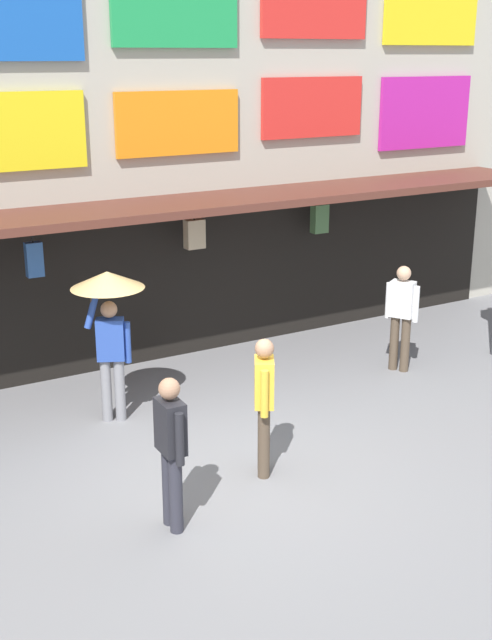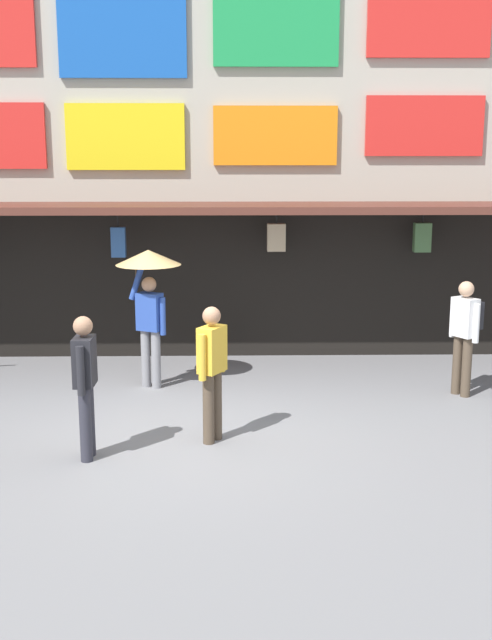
{
  "view_description": "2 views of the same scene",
  "coord_description": "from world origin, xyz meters",
  "px_view_note": "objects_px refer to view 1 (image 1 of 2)",
  "views": [
    {
      "loc": [
        -4.33,
        -7.66,
        4.74
      ],
      "look_at": [
        0.8,
        1.16,
        1.45
      ],
      "focal_mm": 46.42,
      "sensor_mm": 36.0,
      "label": 1
    },
    {
      "loc": [
        0.49,
        -9.38,
        3.48
      ],
      "look_at": [
        0.7,
        1.44,
        1.17
      ],
      "focal_mm": 44.41,
      "sensor_mm": 36.0,
      "label": 2
    }
  ],
  "objects_px": {
    "pedestrian_in_white": "(171,445)",
    "pedestrian_in_yellow": "(264,399)",
    "pedestrian_with_umbrella": "(109,304)",
    "pedestrian_in_black": "(402,310)"
  },
  "relations": [
    {
      "from": "pedestrian_in_white",
      "to": "pedestrian_in_yellow",
      "type": "height_order",
      "value": "same"
    },
    {
      "from": "pedestrian_with_umbrella",
      "to": "pedestrian_in_yellow",
      "type": "relative_size",
      "value": 1.24
    },
    {
      "from": "pedestrian_in_black",
      "to": "pedestrian_with_umbrella",
      "type": "height_order",
      "value": "pedestrian_with_umbrella"
    },
    {
      "from": "pedestrian_in_black",
      "to": "pedestrian_with_umbrella",
      "type": "xyz_separation_m",
      "value": [
        -4.57,
        0.47,
        0.66
      ]
    },
    {
      "from": "pedestrian_with_umbrella",
      "to": "pedestrian_in_white",
      "type": "xyz_separation_m",
      "value": [
        -0.46,
        -2.82,
        -0.69
      ]
    },
    {
      "from": "pedestrian_in_black",
      "to": "pedestrian_in_white",
      "type": "height_order",
      "value": "same"
    },
    {
      "from": "pedestrian_in_white",
      "to": "pedestrian_in_yellow",
      "type": "relative_size",
      "value": 1.0
    },
    {
      "from": "pedestrian_in_black",
      "to": "pedestrian_in_white",
      "type": "bearing_deg",
      "value": -154.98
    },
    {
      "from": "pedestrian_in_white",
      "to": "pedestrian_with_umbrella",
      "type": "bearing_deg",
      "value": 80.8
    },
    {
      "from": "pedestrian_with_umbrella",
      "to": "pedestrian_in_black",
      "type": "bearing_deg",
      "value": -5.92
    }
  ]
}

